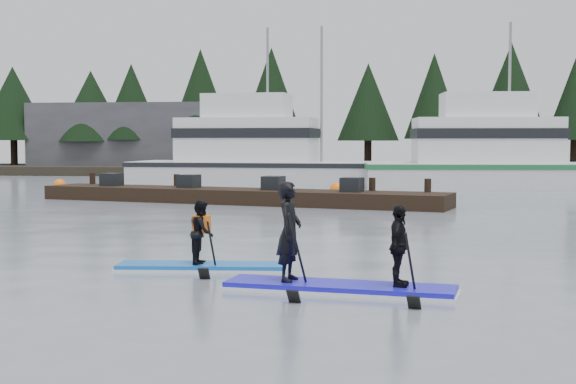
# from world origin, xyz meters

# --- Properties ---
(ground) EXTENTS (160.00, 160.00, 0.00)m
(ground) POSITION_xyz_m (0.00, 0.00, 0.00)
(ground) COLOR slate
(ground) RESTS_ON ground
(far_shore) EXTENTS (70.00, 8.00, 0.60)m
(far_shore) POSITION_xyz_m (0.00, 42.00, 0.30)
(far_shore) COLOR #2D281E
(far_shore) RESTS_ON ground
(treeline) EXTENTS (60.00, 4.00, 8.00)m
(treeline) POSITION_xyz_m (0.00, 42.00, 0.00)
(treeline) COLOR black
(treeline) RESTS_ON ground
(waterfront_building) EXTENTS (18.00, 6.00, 5.00)m
(waterfront_building) POSITION_xyz_m (-14.00, 44.00, 2.50)
(waterfront_building) COLOR #4C4C51
(waterfront_building) RESTS_ON ground
(fishing_boat_large) EXTENTS (16.63, 5.74, 9.37)m
(fishing_boat_large) POSITION_xyz_m (-3.82, 30.29, 0.70)
(fishing_boat_large) COLOR silver
(fishing_boat_large) RESTS_ON ground
(fishing_boat_medium) EXTENTS (15.88, 5.57, 9.13)m
(fishing_boat_medium) POSITION_xyz_m (8.57, 28.00, 0.66)
(fishing_boat_medium) COLOR silver
(fishing_boat_medium) RESTS_ON ground
(floating_dock) EXTENTS (15.89, 6.24, 0.53)m
(floating_dock) POSITION_xyz_m (-3.25, 16.53, 0.26)
(floating_dock) COLOR black
(floating_dock) RESTS_ON ground
(buoy_a) EXTENTS (0.60, 0.60, 0.60)m
(buoy_a) POSITION_xyz_m (-13.52, 24.58, 0.00)
(buoy_a) COLOR orange
(buoy_a) RESTS_ON ground
(buoy_b) EXTENTS (0.61, 0.61, 0.61)m
(buoy_b) POSITION_xyz_m (0.09, 22.89, 0.00)
(buoy_b) COLOR orange
(buoy_b) RESTS_ON ground
(paddleboard_solo) EXTENTS (3.05, 1.11, 1.76)m
(paddleboard_solo) POSITION_xyz_m (-0.95, 1.22, 0.39)
(paddleboard_solo) COLOR blue
(paddleboard_solo) RESTS_ON ground
(paddleboard_duo) EXTENTS (3.60, 1.52, 2.14)m
(paddleboard_duo) POSITION_xyz_m (1.58, -0.54, 0.53)
(paddleboard_duo) COLOR #1A16D0
(paddleboard_duo) RESTS_ON ground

